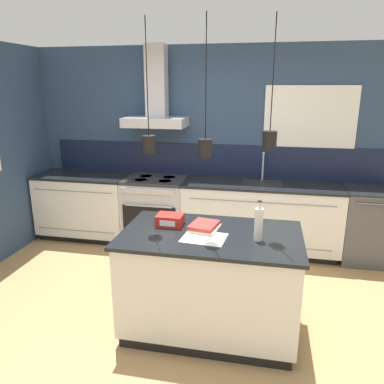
# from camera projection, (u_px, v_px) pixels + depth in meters

# --- Properties ---
(ground_plane) EXTENTS (16.00, 16.00, 0.00)m
(ground_plane) POSITION_uv_depth(u_px,v_px,m) (176.00, 319.00, 3.49)
(ground_plane) COLOR tan
(ground_plane) RESTS_ON ground
(wall_back) EXTENTS (5.60, 2.23, 2.60)m
(wall_back) POSITION_uv_depth(u_px,v_px,m) (208.00, 143.00, 5.00)
(wall_back) COLOR navy
(wall_back) RESTS_ON ground_plane
(counter_run_left) EXTENTS (1.28, 0.64, 0.91)m
(counter_run_left) POSITION_uv_depth(u_px,v_px,m) (85.00, 206.00, 5.28)
(counter_run_left) COLOR black
(counter_run_left) RESTS_ON ground_plane
(counter_run_sink) EXTENTS (1.99, 0.64, 1.28)m
(counter_run_sink) POSITION_uv_depth(u_px,v_px,m) (260.00, 217.00, 4.82)
(counter_run_sink) COLOR black
(counter_run_sink) RESTS_ON ground_plane
(oven_range) EXTENTS (0.82, 0.66, 0.91)m
(oven_range) POSITION_uv_depth(u_px,v_px,m) (156.00, 211.00, 5.08)
(oven_range) COLOR #B5B5BA
(oven_range) RESTS_ON ground_plane
(dishwasher) EXTENTS (0.61, 0.65, 0.91)m
(dishwasher) POSITION_uv_depth(u_px,v_px,m) (367.00, 225.00, 4.57)
(dishwasher) COLOR #4C4C51
(dishwasher) RESTS_ON ground_plane
(kitchen_island) EXTENTS (1.50, 0.90, 0.91)m
(kitchen_island) POSITION_uv_depth(u_px,v_px,m) (210.00, 282.00, 3.24)
(kitchen_island) COLOR black
(kitchen_island) RESTS_ON ground_plane
(bottle_on_island) EXTENTS (0.07, 0.07, 0.33)m
(bottle_on_island) POSITION_uv_depth(u_px,v_px,m) (259.00, 224.00, 2.94)
(bottle_on_island) COLOR silver
(bottle_on_island) RESTS_ON kitchen_island
(book_stack) EXTENTS (0.27, 0.29, 0.06)m
(book_stack) POSITION_uv_depth(u_px,v_px,m) (204.00, 227.00, 3.18)
(book_stack) COLOR beige
(book_stack) RESTS_ON kitchen_island
(red_supply_box) EXTENTS (0.23, 0.18, 0.10)m
(red_supply_box) POSITION_uv_depth(u_px,v_px,m) (170.00, 220.00, 3.29)
(red_supply_box) COLOR red
(red_supply_box) RESTS_ON kitchen_island
(paper_pile) EXTENTS (0.37, 0.31, 0.01)m
(paper_pile) POSITION_uv_depth(u_px,v_px,m) (204.00, 238.00, 3.02)
(paper_pile) COLOR silver
(paper_pile) RESTS_ON kitchen_island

